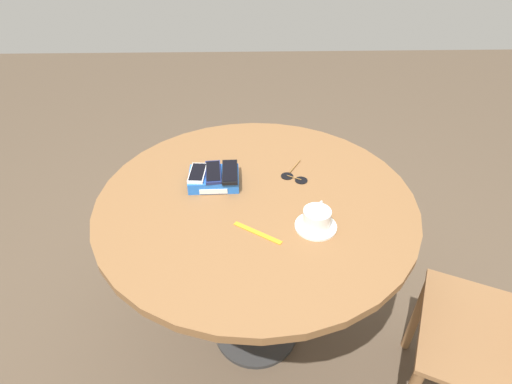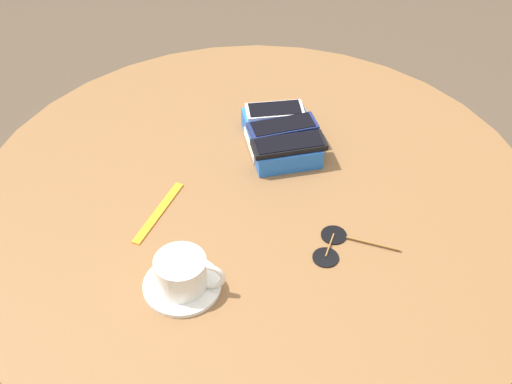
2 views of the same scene
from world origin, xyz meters
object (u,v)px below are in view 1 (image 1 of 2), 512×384
Objects in this scene: round_table at (256,218)px; sunglasses at (294,177)px; phone_black at (230,172)px; coffee_cup at (317,217)px; saucer at (316,226)px; lanyard_strap at (259,233)px; phone_box at (214,179)px; phone_navy at (213,172)px; phone_white at (197,173)px.

sunglasses is at bearing 38.09° from round_table.
coffee_cup is (0.27, -0.24, -0.01)m from phone_black.
saucer reaches higher than lanyard_strap.
lanyard_strap is (0.15, -0.26, -0.02)m from phone_box.
coffee_cup is 0.67× the size of lanyard_strap.
coffee_cup is at bearing 68.69° from saucer.
coffee_cup reaches higher than sunglasses.
round_table is at bearing 138.63° from saucer.
round_table is 0.21m from sunglasses.
saucer is 0.18m from lanyard_strap.
saucer is at bearing -36.11° from phone_box.
sunglasses is (-0.04, 0.27, -0.00)m from saucer.
phone_black is 0.29m from lanyard_strap.
phone_box is 1.05× the size of lanyard_strap.
sunglasses is at bearing 6.32° from phone_box.
coffee_cup is 0.18m from lanyard_strap.
phone_black reaches higher than round_table.
phone_navy is 1.09× the size of saucer.
phone_white is 0.85× the size of phone_navy.
round_table is at bearing -42.54° from phone_black.
phone_black is (0.11, 0.00, 0.00)m from phone_white.
lanyard_strap is at bearing -60.11° from phone_navy.
lanyard_strap is at bearing -171.93° from coffee_cup.
phone_black is (0.06, 0.00, 0.03)m from phone_box.
round_table is 0.23m from phone_navy.
lanyard_strap is (0.15, -0.27, -0.05)m from phone_navy.
phone_white is at bearing -174.56° from sunglasses.
phone_black is at bearing 138.65° from coffee_cup.
phone_navy reaches higher than phone_box.
saucer is at bearing -81.83° from sunglasses.
phone_white is at bearing -178.11° from phone_black.
saucer is at bearing -41.37° from round_table.
phone_black is 0.86× the size of lanyard_strap.
coffee_cup is (0.33, -0.24, 0.02)m from phone_box.
saucer reaches higher than sunglasses.
saucer is (0.18, -0.16, 0.10)m from round_table.
phone_navy is 0.84× the size of lanyard_strap.
phone_white is (-0.20, 0.08, 0.15)m from round_table.
round_table is at bearing 139.25° from coffee_cup.
phone_navy is 0.30m from sunglasses.
phone_navy is 0.06m from phone_black.
sunglasses is (0.29, 0.03, -0.02)m from phone_box.
phone_white reaches higher than lanyard_strap.
sunglasses is at bearing 5.57° from phone_navy.
coffee_cup is at bearing -41.35° from phone_black.
phone_navy is at bearing 113.61° from phone_box.
round_table is 7.68× the size of phone_navy.
phone_box is (-0.15, 0.08, 0.12)m from round_table.
phone_box is at bearing 119.98° from lanyard_strap.
saucer is 1.15× the size of coffee_cup.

